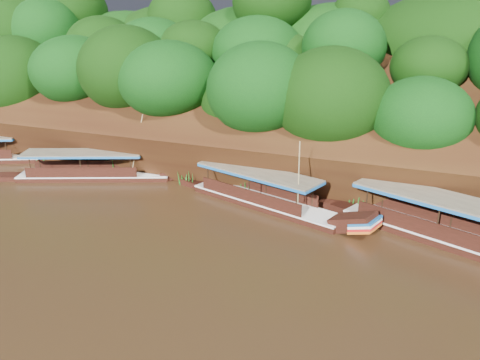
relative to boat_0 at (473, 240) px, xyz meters
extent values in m
plane|color=black|center=(-14.52, -6.20, -0.59)|extent=(160.00, 160.00, 0.00)
cube|color=black|center=(-14.52, 9.80, 2.91)|extent=(120.00, 16.12, 13.64)
cube|color=black|center=(-14.52, 19.80, -0.59)|extent=(120.00, 24.00, 12.00)
ellipsoid|color=#163E0A|center=(-44.52, 15.80, 8.41)|extent=(20.00, 10.00, 8.00)
ellipsoid|color=#163E0A|center=(-20.52, 8.80, 2.91)|extent=(18.00, 8.00, 6.40)
ellipsoid|color=#163E0A|center=(-14.52, 16.80, 8.61)|extent=(24.00, 11.00, 8.40)
cube|color=black|center=(-0.76, 0.31, -0.59)|extent=(13.43, 7.18, 0.95)
cube|color=silver|center=(-0.76, 0.31, -0.13)|extent=(13.45, 7.24, 0.11)
cube|color=brown|center=(-1.55, 0.62, 1.96)|extent=(10.83, 6.41, 0.13)
cube|color=#17589A|center=(-1.55, 0.62, 1.83)|extent=(10.83, 6.41, 0.19)
cube|color=black|center=(-12.73, 1.64, -0.59)|extent=(11.68, 5.44, 0.87)
cube|color=silver|center=(-12.73, 1.64, -0.17)|extent=(11.70, 5.50, 0.10)
cube|color=black|center=(-6.51, -0.28, 0.09)|extent=(3.09, 2.33, 1.63)
cube|color=#17589A|center=(-5.82, -0.50, 0.38)|extent=(1.85, 2.00, 0.59)
cube|color=red|center=(-5.82, -0.50, 0.05)|extent=(1.85, 2.00, 0.59)
cube|color=brown|center=(-13.42, 1.85, 1.73)|extent=(9.37, 5.00, 0.12)
cube|color=#17589A|center=(-13.42, 1.85, 1.62)|extent=(9.37, 5.00, 0.17)
cylinder|color=tan|center=(-10.13, 0.23, 2.30)|extent=(0.31, 1.08, 4.82)
cube|color=black|center=(-27.31, 1.82, -0.59)|extent=(11.69, 6.52, 0.81)
cube|color=silver|center=(-27.31, 1.82, -0.20)|extent=(11.71, 6.57, 0.09)
cube|color=black|center=(-21.18, 4.46, 0.04)|extent=(3.15, 2.47, 1.60)
cube|color=#17589A|center=(-20.50, 4.76, 0.31)|extent=(1.95, 1.99, 0.60)
cube|color=red|center=(-20.50, 4.76, 0.01)|extent=(1.95, 1.99, 0.60)
cube|color=brown|center=(-27.99, 1.53, 1.58)|extent=(9.44, 5.77, 0.11)
cube|color=#17589A|center=(-27.99, 1.53, 1.47)|extent=(9.44, 5.77, 0.16)
cylinder|color=tan|center=(-23.94, 3.08, 2.26)|extent=(1.07, 0.77, 4.75)
cube|color=black|center=(-34.44, 4.43, 0.07)|extent=(3.02, 2.53, 1.57)
cube|color=#17589A|center=(-33.82, 4.72, 0.35)|extent=(1.91, 2.04, 0.57)
cube|color=red|center=(-33.82, 4.72, 0.03)|extent=(1.91, 2.04, 0.57)
cone|color=#185615|center=(-34.56, 3.59, 0.20)|extent=(1.50, 1.50, 1.57)
cone|color=#185615|center=(-26.44, 3.40, 0.31)|extent=(1.50, 1.50, 1.79)
cone|color=#185615|center=(-19.78, 3.36, 0.18)|extent=(1.50, 1.50, 1.54)
cone|color=#185615|center=(-14.71, 3.75, 0.19)|extent=(1.50, 1.50, 1.55)
cone|color=#185615|center=(-7.08, 3.65, 0.54)|extent=(1.50, 1.50, 2.26)
cone|color=#185615|center=(-2.08, 3.37, 0.21)|extent=(1.50, 1.50, 1.59)
camera|label=1|loc=(-3.04, -26.43, 11.70)|focal=35.00mm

